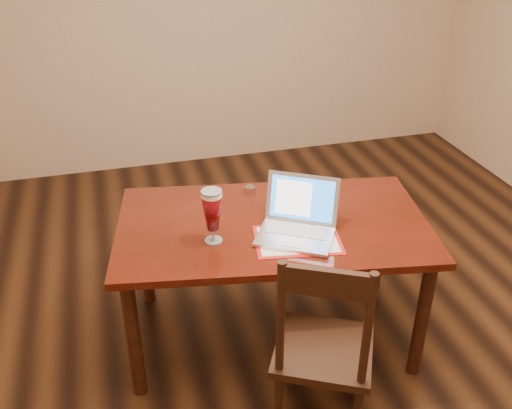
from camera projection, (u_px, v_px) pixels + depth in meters
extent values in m
plane|color=black|center=(315.00, 333.00, 3.27)|extent=(5.00, 5.00, 0.00)
cube|color=tan|center=(217.00, 8.00, 4.70)|extent=(4.50, 0.01, 2.70)
cube|color=#4F120A|center=(273.00, 225.00, 2.92)|extent=(1.71, 1.14, 0.04)
cylinder|color=#34160D|center=(134.00, 339.00, 2.73)|extent=(0.07, 0.07, 0.70)
cylinder|color=#34160D|center=(422.00, 319.00, 2.85)|extent=(0.07, 0.07, 0.70)
cylinder|color=#34160D|center=(145.00, 253.00, 3.36)|extent=(0.07, 0.07, 0.70)
cylinder|color=#34160D|center=(380.00, 240.00, 3.48)|extent=(0.07, 0.07, 0.70)
cube|color=#B01510|center=(298.00, 240.00, 2.76)|extent=(0.46, 0.36, 0.00)
cube|color=beige|center=(298.00, 239.00, 2.76)|extent=(0.41, 0.32, 0.00)
cube|color=silver|center=(295.00, 237.00, 2.76)|extent=(0.44, 0.40, 0.02)
cube|color=#B4B3B8|center=(297.00, 230.00, 2.80)|extent=(0.31, 0.25, 0.00)
cube|color=silver|center=(292.00, 243.00, 2.70)|extent=(0.11, 0.10, 0.00)
cube|color=silver|center=(302.00, 199.00, 2.83)|extent=(0.35, 0.25, 0.24)
cube|color=blue|center=(302.00, 199.00, 2.83)|extent=(0.30, 0.21, 0.20)
cube|color=white|center=(293.00, 198.00, 2.84)|extent=(0.18, 0.13, 0.17)
cylinder|color=silver|center=(214.00, 241.00, 2.75)|extent=(0.09, 0.09, 0.01)
cylinder|color=silver|center=(213.00, 234.00, 2.73)|extent=(0.01, 0.01, 0.06)
cylinder|color=silver|center=(212.00, 195.00, 2.63)|extent=(0.10, 0.10, 0.02)
cylinder|color=silver|center=(211.00, 192.00, 2.62)|extent=(0.10, 0.10, 0.01)
cylinder|color=silver|center=(250.00, 190.00, 3.17)|extent=(0.06, 0.06, 0.04)
cylinder|color=silver|center=(284.00, 186.00, 3.21)|extent=(0.06, 0.06, 0.04)
cube|color=black|center=(324.00, 350.00, 2.54)|extent=(0.56, 0.56, 0.04)
cylinder|color=black|center=(278.00, 408.00, 2.55)|extent=(0.04, 0.04, 0.42)
cylinder|color=black|center=(290.00, 356.00, 2.82)|extent=(0.04, 0.04, 0.42)
cylinder|color=black|center=(360.00, 367.00, 2.76)|extent=(0.04, 0.04, 0.42)
cylinder|color=black|center=(281.00, 318.00, 2.29)|extent=(0.04, 0.04, 0.55)
cylinder|color=black|center=(367.00, 330.00, 2.22)|extent=(0.04, 0.04, 0.55)
cube|color=black|center=(327.00, 283.00, 2.16)|extent=(0.32, 0.19, 0.12)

